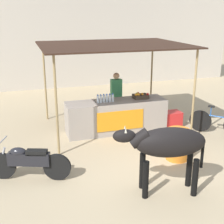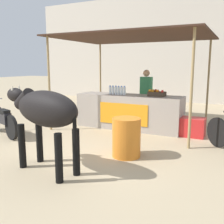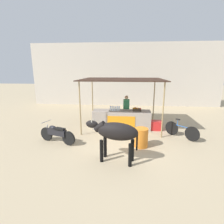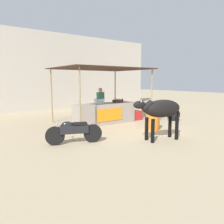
# 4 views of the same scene
# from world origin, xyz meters

# --- Properties ---
(ground_plane) EXTENTS (60.00, 60.00, 0.00)m
(ground_plane) POSITION_xyz_m (0.00, 0.00, 0.00)
(ground_plane) COLOR tan
(building_wall_far) EXTENTS (16.00, 0.50, 5.21)m
(building_wall_far) POSITION_xyz_m (0.00, 8.53, 2.60)
(building_wall_far) COLOR beige
(building_wall_far) RESTS_ON ground
(stall_counter) EXTENTS (3.00, 0.82, 0.96)m
(stall_counter) POSITION_xyz_m (0.00, 2.20, 0.48)
(stall_counter) COLOR #9E9389
(stall_counter) RESTS_ON ground
(stall_awning) EXTENTS (4.20, 3.20, 2.58)m
(stall_awning) POSITION_xyz_m (0.00, 2.50, 2.48)
(stall_awning) COLOR #382319
(stall_awning) RESTS_ON ground
(water_bottle_row) EXTENTS (0.52, 0.07, 0.25)m
(water_bottle_row) POSITION_xyz_m (-0.35, 2.15, 1.07)
(water_bottle_row) COLOR silver
(water_bottle_row) RESTS_ON stall_counter
(fruit_crate) EXTENTS (0.44, 0.32, 0.18)m
(fruit_crate) POSITION_xyz_m (0.78, 2.24, 1.03)
(fruit_crate) COLOR #3F3326
(fruit_crate) RESTS_ON stall_counter
(vendor_behind_counter) EXTENTS (0.34, 0.22, 1.65)m
(vendor_behind_counter) POSITION_xyz_m (0.24, 2.95, 0.85)
(vendor_behind_counter) COLOR #383842
(vendor_behind_counter) RESTS_ON ground
(cooler_box) EXTENTS (0.60, 0.44, 0.48)m
(cooler_box) POSITION_xyz_m (1.79, 2.10, 0.24)
(cooler_box) COLOR red
(cooler_box) RESTS_ON ground
(water_barrel) EXTENTS (0.56, 0.56, 0.77)m
(water_barrel) POSITION_xyz_m (0.88, -0.01, 0.39)
(water_barrel) COLOR orange
(water_barrel) RESTS_ON ground
(cow) EXTENTS (1.85, 0.80, 1.44)m
(cow) POSITION_xyz_m (-0.08, -1.26, 1.03)
(cow) COLOR black
(cow) RESTS_ON ground
(motorcycle_parked) EXTENTS (1.72, 0.78, 0.90)m
(motorcycle_parked) POSITION_xyz_m (-2.67, 0.05, 0.43)
(motorcycle_parked) COLOR black
(motorcycle_parked) RESTS_ON ground
(bicycle_leaning) EXTENTS (1.20, 1.21, 0.85)m
(bicycle_leaning) POSITION_xyz_m (2.78, 1.10, 0.35)
(bicycle_leaning) COLOR black
(bicycle_leaning) RESTS_ON ground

